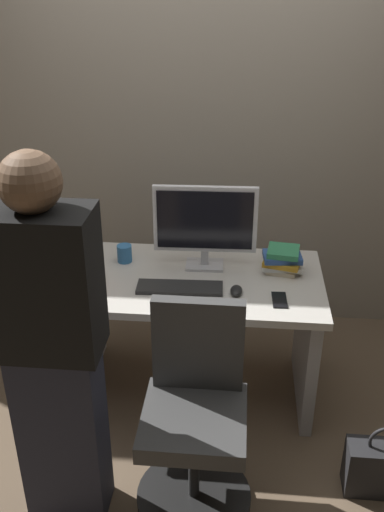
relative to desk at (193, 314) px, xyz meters
name	(u,v)px	position (x,y,z in m)	size (l,w,h in m)	color
ground_plane	(193,387)	(0.00, 0.00, -0.50)	(9.00, 9.00, 0.00)	brown
wall_back	(207,92)	(0.00, 0.88, 1.00)	(6.40, 0.10, 3.00)	#9E9384
desk	(193,314)	(0.00, 0.00, 0.00)	(1.35, 0.75, 0.72)	beige
office_chair	(195,418)	(0.08, -0.71, -0.07)	(0.52, 0.52, 0.94)	black
person_at_desk	(53,351)	(-0.47, -0.84, 0.34)	(0.40, 0.24, 1.64)	#262838
monitor	(205,223)	(0.05, 0.13, 0.49)	(0.54, 0.15, 0.46)	silver
keyboard	(180,288)	(-0.05, -0.13, 0.24)	(0.43, 0.13, 0.02)	#262626
mouse	(236,291)	(0.23, -0.14, 0.25)	(0.06, 0.10, 0.03)	black
cup_near_keyboard	(93,279)	(-0.49, -0.15, 0.28)	(0.07, 0.07, 0.09)	#D84C3F
cup_by_monitor	(125,253)	(-0.39, 0.15, 0.28)	(0.08, 0.08, 0.10)	#3372B2
book_stack	(282,260)	(0.46, 0.11, 0.30)	(0.22, 0.19, 0.13)	beige
cell_phone	(279,300)	(0.44, -0.19, 0.23)	(0.07, 0.14, 0.01)	black
handbag	(383,468)	(0.93, -0.64, -0.36)	(0.34, 0.14, 0.38)	#262628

